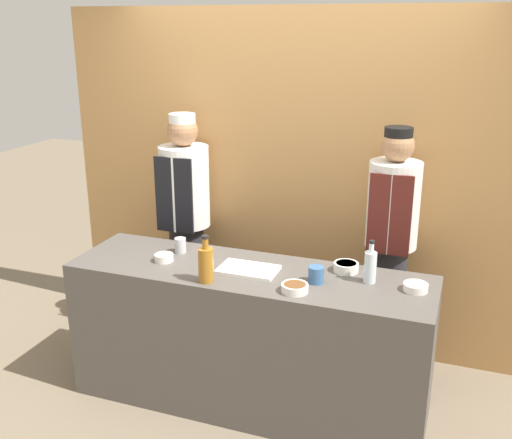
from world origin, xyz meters
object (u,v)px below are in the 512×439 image
at_px(bottle_amber, 206,264).
at_px(cup_blue, 316,275).
at_px(cup_steel, 180,245).
at_px(chef_right, 390,245).
at_px(sauce_bowl_green, 164,257).
at_px(sauce_bowl_purple, 416,287).
at_px(sauce_bowl_yellow, 346,267).
at_px(sauce_bowl_brown, 295,288).
at_px(bottle_clear, 370,266).
at_px(chef_left, 186,220).
at_px(cutting_board, 248,270).

xyz_separation_m(bottle_amber, cup_blue, (0.59, 0.20, -0.06)).
distance_m(cup_steel, chef_right, 1.35).
height_order(sauce_bowl_green, cup_steel, cup_steel).
bearing_deg(chef_right, sauce_bowl_purple, -69.53).
bearing_deg(sauce_bowl_yellow, chef_right, 67.16).
relative_size(sauce_bowl_brown, chef_right, 0.09).
xyz_separation_m(sauce_bowl_green, bottle_amber, (0.37, -0.19, 0.08)).
relative_size(bottle_clear, cup_steel, 2.61).
bearing_deg(bottle_amber, sauce_bowl_purple, 13.94).
distance_m(cup_steel, chef_left, 0.56).
height_order(sauce_bowl_green, cup_blue, cup_blue).
distance_m(cutting_board, cup_steel, 0.53).
bearing_deg(sauce_bowl_brown, cup_blue, 64.40).
bearing_deg(sauce_bowl_green, cup_steel, 80.41).
relative_size(sauce_bowl_purple, bottle_amber, 0.49).
distance_m(cup_blue, chef_right, 0.74).
bearing_deg(sauce_bowl_green, cup_blue, 0.82).
relative_size(cup_blue, chef_right, 0.06).
relative_size(sauce_bowl_brown, cup_steel, 1.54).
bearing_deg(cup_blue, cutting_board, 177.56).
bearing_deg(bottle_clear, sauce_bowl_yellow, 145.82).
bearing_deg(sauce_bowl_green, sauce_bowl_yellow, 11.91).
relative_size(cup_steel, chef_left, 0.06).
height_order(sauce_bowl_yellow, chef_left, chef_left).
xyz_separation_m(sauce_bowl_green, bottle_clear, (1.24, 0.12, 0.07)).
bearing_deg(sauce_bowl_yellow, cutting_board, -160.01).
xyz_separation_m(bottle_clear, cup_blue, (-0.28, -0.11, -0.05)).
relative_size(sauce_bowl_yellow, cutting_board, 0.42).
height_order(bottle_amber, chef_right, chef_right).
relative_size(bottle_clear, cup_blue, 2.62).
bearing_deg(cup_steel, sauce_bowl_green, -99.59).
relative_size(bottle_amber, cup_blue, 2.90).
relative_size(sauce_bowl_yellow, bottle_amber, 0.53).
height_order(chef_left, chef_right, chef_left).
xyz_separation_m(sauce_bowl_brown, chef_right, (0.40, 0.83, 0.00)).
xyz_separation_m(cup_blue, chef_left, (-1.15, 0.67, -0.02)).
distance_m(chef_left, chef_right, 1.47).
distance_m(cutting_board, bottle_amber, 0.29).
xyz_separation_m(bottle_clear, chef_left, (-1.43, 0.56, -0.07)).
bearing_deg(chef_right, sauce_bowl_yellow, -112.84).
distance_m(sauce_bowl_yellow, cup_steel, 1.06).
height_order(sauce_bowl_yellow, cup_steel, cup_steel).
height_order(sauce_bowl_brown, bottle_amber, bottle_amber).
xyz_separation_m(sauce_bowl_brown, bottle_amber, (-0.51, -0.04, 0.08)).
relative_size(cutting_board, chef_right, 0.20).
bearing_deg(chef_right, bottle_amber, -136.09).
xyz_separation_m(sauce_bowl_purple, cup_blue, (-0.54, -0.08, 0.02)).
distance_m(sauce_bowl_yellow, sauce_bowl_green, 1.11).
bearing_deg(cup_blue, bottle_clear, 21.00).
height_order(sauce_bowl_green, chef_left, chef_left).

